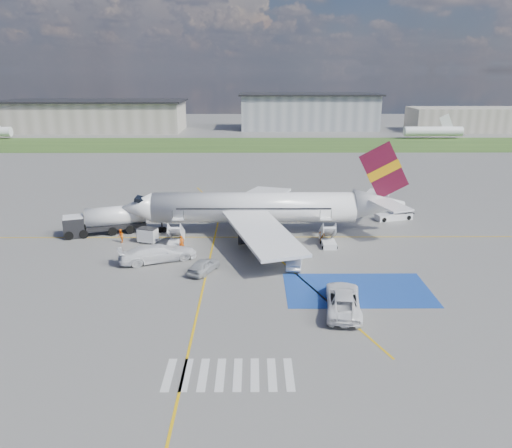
% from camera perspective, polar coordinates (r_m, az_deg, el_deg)
% --- Properties ---
extents(ground, '(400.00, 400.00, 0.00)m').
position_cam_1_polar(ground, '(52.28, -0.22, -5.73)').
color(ground, '#60605E').
rests_on(ground, ground).
extents(grass_strip, '(400.00, 30.00, 0.01)m').
position_cam_1_polar(grass_strip, '(144.61, -0.32, 9.06)').
color(grass_strip, '#2D4C1E').
rests_on(grass_strip, ground).
extents(taxiway_line_main, '(120.00, 0.20, 0.01)m').
position_cam_1_polar(taxiway_line_main, '(63.51, -0.25, -1.52)').
color(taxiway_line_main, gold).
rests_on(taxiway_line_main, ground).
extents(taxiway_line_cross, '(0.20, 60.00, 0.01)m').
position_cam_1_polar(taxiway_line_cross, '(43.52, -6.90, -10.83)').
color(taxiway_line_cross, gold).
rests_on(taxiway_line_cross, ground).
extents(taxiway_line_diag, '(20.71, 56.45, 0.01)m').
position_cam_1_polar(taxiway_line_diag, '(63.51, -0.25, -1.52)').
color(taxiway_line_diag, gold).
rests_on(taxiway_line_diag, ground).
extents(staging_box, '(14.00, 8.00, 0.01)m').
position_cam_1_polar(staging_box, '(49.66, 11.51, -7.38)').
color(staging_box, navy).
rests_on(staging_box, ground).
extents(crosswalk, '(9.00, 4.00, 0.01)m').
position_cam_1_polar(crosswalk, '(36.41, -3.10, -16.80)').
color(crosswalk, silver).
rests_on(crosswalk, ground).
extents(terminal_west, '(60.00, 22.00, 10.00)m').
position_cam_1_polar(terminal_west, '(187.06, -17.80, 11.65)').
color(terminal_west, gray).
rests_on(terminal_west, ground).
extents(terminal_centre, '(48.00, 18.00, 12.00)m').
position_cam_1_polar(terminal_centre, '(184.83, 6.03, 12.60)').
color(terminal_centre, gray).
rests_on(terminal_centre, ground).
extents(terminal_east, '(40.00, 16.00, 8.00)m').
position_cam_1_polar(terminal_east, '(192.21, 23.08, 10.94)').
color(terminal_east, gray).
rests_on(terminal_east, ground).
extents(airliner, '(36.81, 32.95, 11.92)m').
position_cam_1_polar(airliner, '(64.46, 1.09, 1.91)').
color(airliner, white).
rests_on(airliner, ground).
extents(airstairs_fwd, '(1.90, 5.20, 3.60)m').
position_cam_1_polar(airstairs_fwd, '(60.92, -9.22, -1.96)').
color(airstairs_fwd, white).
rests_on(airstairs_fwd, ground).
extents(airstairs_aft, '(1.90, 5.20, 3.60)m').
position_cam_1_polar(airstairs_aft, '(60.88, 8.27, -1.93)').
color(airstairs_aft, white).
rests_on(airstairs_aft, ground).
extents(fuel_tanker, '(10.51, 5.88, 3.48)m').
position_cam_1_polar(fuel_tanker, '(67.52, -16.81, 0.17)').
color(fuel_tanker, black).
rests_on(fuel_tanker, ground).
extents(gpu_cart, '(2.57, 2.04, 1.87)m').
position_cam_1_polar(gpu_cart, '(62.76, -12.26, -1.35)').
color(gpu_cart, white).
rests_on(gpu_cart, ground).
extents(belt_loader, '(5.80, 3.23, 1.68)m').
position_cam_1_polar(belt_loader, '(73.67, 15.48, 0.83)').
color(belt_loader, white).
rests_on(belt_loader, ground).
extents(car_silver_a, '(3.55, 4.84, 1.53)m').
position_cam_1_polar(car_silver_a, '(52.66, -5.99, -4.76)').
color(car_silver_a, '#A9ACB0').
rests_on(car_silver_a, ground).
extents(car_silver_b, '(2.21, 4.67, 1.48)m').
position_cam_1_polar(car_silver_b, '(54.03, 4.45, -4.17)').
color(car_silver_b, '#B5B8BD').
rests_on(car_silver_b, ground).
extents(van_white_a, '(3.75, 6.69, 2.38)m').
position_cam_1_polar(van_white_a, '(45.20, 9.95, -8.18)').
color(van_white_a, white).
rests_on(van_white_a, ground).
extents(van_white_b, '(6.91, 4.74, 2.51)m').
position_cam_1_polar(van_white_b, '(56.33, -11.18, -2.98)').
color(van_white_b, white).
rests_on(van_white_b, ground).
extents(crew_fwd, '(0.80, 0.68, 1.85)m').
position_cam_1_polar(crew_fwd, '(59.12, -8.49, -2.21)').
color(crew_fwd, '#F55D0C').
rests_on(crew_fwd, ground).
extents(crew_nose, '(0.81, 0.96, 1.72)m').
position_cam_1_polar(crew_nose, '(63.49, -15.22, -1.33)').
color(crew_nose, orange).
rests_on(crew_nose, ground).
extents(crew_aft, '(0.99, 1.04, 1.74)m').
position_cam_1_polar(crew_aft, '(62.02, 7.52, -1.29)').
color(crew_aft, orange).
rests_on(crew_aft, ground).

